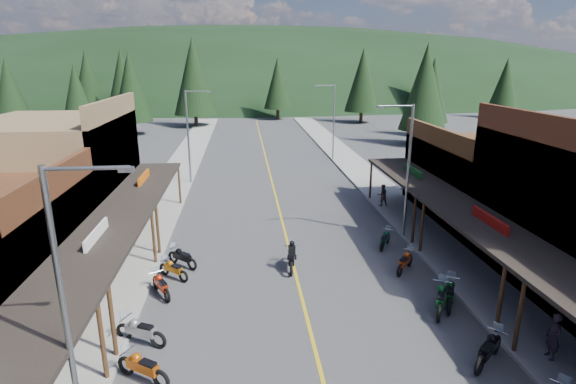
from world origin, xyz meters
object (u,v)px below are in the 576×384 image
object	(u,v)px
bike_east_9	(405,261)
pine_9	(432,90)
pine_6	(505,83)
bike_west_6	(142,366)
pine_4	(363,80)
pine_5	(426,73)
bike_east_6	(489,348)
pine_7	(88,78)
bike_west_7	(140,330)
bike_east_8	(450,292)
pedestrian_east_b	(382,195)
bike_east_7	(441,297)
pedestrian_east_a	(554,336)
rider_on_bike	(292,257)
streetlight_3	(332,119)
bike_west_10	(182,256)
bike_east_10	(385,238)
streetlight_2	(406,166)
pine_2	(194,76)
pine_1	(122,79)
bike_west_8	(161,284)
streetlight_0	(69,301)
pine_8	(77,99)
pine_0	(9,86)
pine_3	(278,83)
pine_11	(425,87)
bike_west_9	(173,268)
streetlight_1	(190,133)
pine_10	(131,87)
shop_west_3	(58,176)
shop_east_3	(484,180)

from	to	relation	value
bike_east_9	pine_9	bearing A→B (deg)	105.41
pine_6	bike_west_6	size ratio (longest dim) A/B	5.12
pine_4	pine_5	xyz separation A→B (m)	(16.00, 12.00, 0.75)
pine_4	pine_5	distance (m)	20.01
pine_6	bike_east_6	size ratio (longest dim) A/B	4.98
pine_7	bike_west_7	world-z (taller)	pine_7
pine_6	bike_east_6	bearing A→B (deg)	-120.56
bike_east_8	pedestrian_east_b	bearing A→B (deg)	110.43
bike_east_7	pedestrian_east_a	size ratio (longest dim) A/B	1.32
pine_5	rider_on_bike	distance (m)	76.13
pedestrian_east_b	streetlight_3	bearing A→B (deg)	-92.26
bike_west_10	bike_east_10	xyz separation A→B (m)	(11.26, 1.41, -0.03)
rider_on_bike	streetlight_3	bearing A→B (deg)	81.16
streetlight_2	pine_4	distance (m)	53.23
pine_2	pedestrian_east_a	size ratio (longest dim) A/B	7.90
pine_1	bike_west_8	distance (m)	70.36
pine_5	pedestrian_east_a	distance (m)	80.50
streetlight_0	pedestrian_east_b	distance (m)	24.74
pine_2	pine_7	xyz separation A→B (m)	(-22.00, 18.00, -0.75)
pine_8	pine_0	bearing A→B (deg)	129.29
streetlight_0	pine_3	world-z (taller)	pine_3
pine_2	pine_6	bearing A→B (deg)	6.12
bike_east_10	pine_11	bearing A→B (deg)	97.04
bike_east_6	bike_east_8	world-z (taller)	bike_east_8
streetlight_0	bike_west_10	bearing A→B (deg)	83.93
pine_5	pine_8	world-z (taller)	pine_5
streetlight_0	pedestrian_east_a	distance (m)	15.68
pine_2	bike_east_8	size ratio (longest dim) A/B	6.29
streetlight_3	pedestrian_east_b	size ratio (longest dim) A/B	4.96
pine_11	pine_7	bearing A→B (deg)	143.84
streetlight_3	bike_west_6	world-z (taller)	streetlight_3
bike_west_6	bike_east_7	bearing A→B (deg)	-42.28
bike_west_9	bike_east_8	world-z (taller)	bike_east_8
streetlight_0	streetlight_1	bearing A→B (deg)	90.00
bike_west_10	bike_west_9	bearing A→B (deg)	-149.72
bike_west_9	bike_east_8	size ratio (longest dim) A/B	0.86
pine_9	bike_west_7	bearing A→B (deg)	-123.28
pine_5	bike_east_7	size ratio (longest dim) A/B	5.96
pine_2	bike_west_8	size ratio (longest dim) A/B	6.92
pine_10	bike_west_6	bearing A→B (deg)	-77.34
shop_west_3	pine_2	xyz separation A→B (m)	(3.78, 46.70, 4.47)
pine_4	bike_east_8	bearing A→B (deg)	-101.02
streetlight_3	bike_east_7	world-z (taller)	streetlight_3
bike_east_10	bike_east_6	bearing A→B (deg)	-55.80
streetlight_3	bike_west_10	world-z (taller)	streetlight_3
shop_east_3	streetlight_2	size ratio (longest dim) A/B	1.36
bike_east_8	pine_6	bearing A→B (deg)	83.55
streetlight_0	streetlight_3	xyz separation A→B (m)	(13.90, 36.00, 0.00)
pine_0	bike_east_6	bearing A→B (deg)	-55.10
pine_7	bike_west_6	distance (m)	83.99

